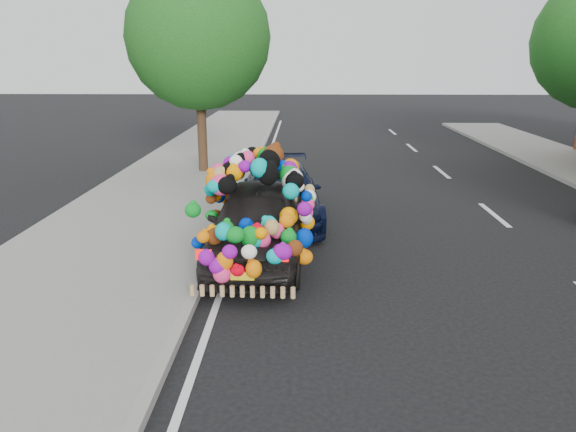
% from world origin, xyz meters
% --- Properties ---
extents(ground, '(100.00, 100.00, 0.00)m').
position_xyz_m(ground, '(0.00, 0.00, 0.00)').
color(ground, black).
rests_on(ground, ground).
extents(sidewalk, '(4.00, 60.00, 0.12)m').
position_xyz_m(sidewalk, '(-4.30, 0.00, 0.06)').
color(sidewalk, gray).
rests_on(sidewalk, ground).
extents(kerb, '(0.15, 60.00, 0.13)m').
position_xyz_m(kerb, '(-2.35, 0.00, 0.07)').
color(kerb, gray).
rests_on(kerb, ground).
extents(tree_near_sidewalk, '(4.20, 4.20, 6.13)m').
position_xyz_m(tree_near_sidewalk, '(-3.80, 9.50, 4.02)').
color(tree_near_sidewalk, '#332114').
rests_on(tree_near_sidewalk, ground).
extents(plush_art_car, '(2.12, 4.24, 2.00)m').
position_xyz_m(plush_art_car, '(-1.53, 1.95, 1.02)').
color(plush_art_car, black).
rests_on(plush_art_car, ground).
extents(navy_sedan, '(1.99, 4.23, 1.19)m').
position_xyz_m(navy_sedan, '(-1.24, 4.50, 0.60)').
color(navy_sedan, black).
rests_on(navy_sedan, ground).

